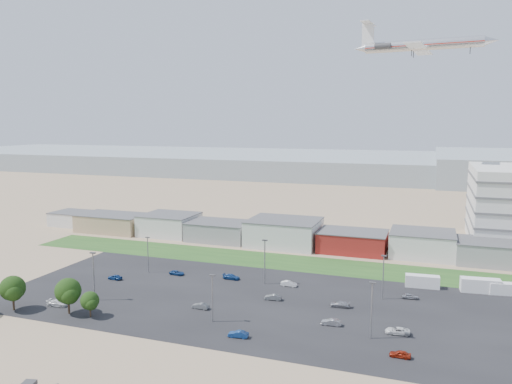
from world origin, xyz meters
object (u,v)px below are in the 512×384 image
at_px(parked_car_4, 201,306).
at_px(parked_car_12, 340,304).
at_px(parked_car_8, 410,296).
at_px(parked_car_9, 177,273).
at_px(parked_car_2, 400,354).
at_px(airliner, 423,45).
at_px(parked_car_7, 273,297).
at_px(parked_car_13, 238,334).
at_px(box_trailer_a, 422,281).
at_px(parked_car_6, 231,277).
at_px(parked_car_11, 289,284).
at_px(parked_car_10, 58,303).
at_px(parked_car_5, 115,277).
at_px(parked_car_0, 397,331).
at_px(parked_car_1, 331,322).

relative_size(parked_car_4, parked_car_12, 0.88).
bearing_deg(parked_car_12, parked_car_8, 124.01).
bearing_deg(parked_car_9, parked_car_2, -112.23).
relative_size(airliner, parked_car_7, 12.63).
bearing_deg(parked_car_13, box_trailer_a, 137.23).
relative_size(airliner, parked_car_12, 11.44).
bearing_deg(box_trailer_a, parked_car_2, -97.72).
distance_m(parked_car_6, parked_car_7, 17.73).
height_order(parked_car_2, parked_car_6, parked_car_6).
bearing_deg(parked_car_11, parked_car_9, 91.32).
bearing_deg(parked_car_4, airliner, 160.70).
distance_m(parked_car_10, parked_car_13, 42.15).
relative_size(parked_car_4, parked_car_6, 0.85).
height_order(parked_car_9, parked_car_11, parked_car_11).
distance_m(parked_car_5, parked_car_9, 15.35).
distance_m(parked_car_0, parked_car_13, 29.42).
bearing_deg(parked_car_0, parked_car_13, -73.39).
height_order(parked_car_8, parked_car_12, parked_car_8).
xyz_separation_m(airliner, parked_car_8, (1.74, -75.64, -65.00)).
distance_m(parked_car_2, parked_car_12, 23.80).
bearing_deg(parked_car_13, parked_car_2, 87.92).
bearing_deg(parked_car_7, box_trailer_a, 118.13).
xyz_separation_m(parked_car_0, parked_car_10, (-69.33, -9.44, 0.03)).
relative_size(parked_car_6, parked_car_8, 1.22).
distance_m(box_trailer_a, parked_car_12, 25.30).
xyz_separation_m(parked_car_5, parked_car_10, (-0.68, -19.47, 0.02)).
relative_size(parked_car_2, parked_car_11, 0.91).
xyz_separation_m(parked_car_4, parked_car_13, (12.68, -10.50, 0.01)).
relative_size(parked_car_11, parked_car_13, 1.03).
bearing_deg(parked_car_13, parked_car_1, 121.11).
bearing_deg(parked_car_1, parked_car_4, -93.40).
relative_size(parked_car_4, parked_car_5, 1.00).
relative_size(parked_car_2, parked_car_7, 0.92).
distance_m(box_trailer_a, parked_car_0, 29.77).
bearing_deg(parked_car_6, parked_car_8, -87.40).
height_order(airliner, parked_car_4, airliner).
height_order(airliner, parked_car_2, airliner).
xyz_separation_m(parked_car_0, parked_car_7, (-27.12, 9.45, 0.00)).
bearing_deg(parked_car_9, box_trailer_a, -75.68).
relative_size(parked_car_6, parked_car_10, 0.97).
relative_size(parked_car_6, parked_car_11, 1.13).
relative_size(box_trailer_a, parked_car_12, 1.84).
xyz_separation_m(box_trailer_a, parked_car_7, (-30.84, -20.07, -0.83)).
xyz_separation_m(box_trailer_a, parked_car_0, (-3.72, -29.53, -0.83)).
xyz_separation_m(parked_car_5, parked_car_6, (27.27, 9.95, 0.00)).
relative_size(airliner, parked_car_4, 13.01).
distance_m(box_trailer_a, parked_car_13, 51.13).
bearing_deg(parked_car_5, parked_car_7, 92.18).
height_order(parked_car_0, parked_car_1, parked_car_1).
xyz_separation_m(parked_car_0, parked_car_5, (-68.65, 10.04, 0.00)).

